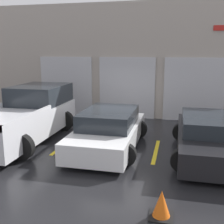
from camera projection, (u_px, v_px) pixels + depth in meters
name	position (u px, v px, depth m)	size (l,w,h in m)	color
ground_plane	(118.00, 135.00, 10.65)	(28.00, 28.00, 0.00)	black
shophouse_building	(132.00, 62.00, 13.22)	(14.30, 0.68, 5.30)	#9E9389
pickup_truck	(27.00, 116.00, 10.09)	(2.55, 5.16, 1.82)	silver
sedan_white	(109.00, 130.00, 9.17)	(2.24, 4.27, 1.25)	white
sedan_side	(208.00, 137.00, 8.48)	(2.16, 4.39, 1.22)	black
parking_stripe_left	(65.00, 144.00, 9.62)	(0.12, 2.20, 0.01)	gold
parking_stripe_centre	(156.00, 151.00, 8.93)	(0.12, 2.20, 0.01)	gold
traffic_cone	(161.00, 205.00, 5.35)	(0.47, 0.47, 0.55)	black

